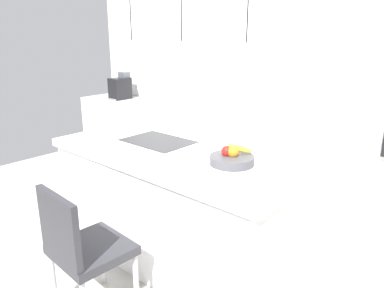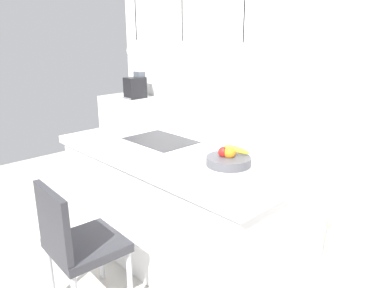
# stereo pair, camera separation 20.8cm
# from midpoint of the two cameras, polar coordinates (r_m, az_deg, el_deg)

# --- Properties ---
(floor) EXTENTS (6.60, 6.60, 0.00)m
(floor) POSITION_cam_midpoint_polar(r_m,az_deg,el_deg) (3.28, -3.26, -16.03)
(floor) COLOR #BCB7AD
(floor) RESTS_ON ground
(back_wall) EXTENTS (6.00, 0.10, 2.60)m
(back_wall) POSITION_cam_midpoint_polar(r_m,az_deg,el_deg) (4.12, 12.95, 9.77)
(back_wall) COLOR white
(back_wall) RESTS_ON ground
(kitchen_island) EXTENTS (2.00, 1.08, 0.91)m
(kitchen_island) POSITION_cam_midpoint_polar(r_m,az_deg,el_deg) (3.05, -3.40, -8.76)
(kitchen_island) COLOR white
(kitchen_island) RESTS_ON ground
(sink_basin) EXTENTS (0.56, 0.40, 0.02)m
(sink_basin) POSITION_cam_midpoint_polar(r_m,az_deg,el_deg) (3.08, -7.19, 0.34)
(sink_basin) COLOR #2D2D30
(sink_basin) RESTS_ON kitchen_island
(faucet) EXTENTS (0.02, 0.17, 0.22)m
(faucet) POSITION_cam_midpoint_polar(r_m,az_deg,el_deg) (3.18, -4.42, 3.72)
(faucet) COLOR silver
(faucet) RESTS_ON kitchen_island
(fruit_bowl) EXTENTS (0.30, 0.30, 0.16)m
(fruit_bowl) POSITION_cam_midpoint_polar(r_m,az_deg,el_deg) (2.52, 3.83, -2.20)
(fruit_bowl) COLOR #4C4C51
(fruit_bowl) RESTS_ON kitchen_island
(side_counter) EXTENTS (1.10, 0.60, 0.85)m
(side_counter) POSITION_cam_midpoint_polar(r_m,az_deg,el_deg) (5.58, -11.79, 2.47)
(side_counter) COLOR white
(side_counter) RESTS_ON ground
(coffee_machine) EXTENTS (0.20, 0.35, 0.38)m
(coffee_machine) POSITION_cam_midpoint_polar(r_m,az_deg,el_deg) (5.46, -12.06, 8.44)
(coffee_machine) COLOR black
(coffee_machine) RESTS_ON side_counter
(chair_near) EXTENTS (0.48, 0.46, 0.89)m
(chair_near) POSITION_cam_midpoint_polar(r_m,az_deg,el_deg) (2.51, -18.96, -14.64)
(chair_near) COLOR #333338
(chair_near) RESTS_ON ground
(pendant_light_left) EXTENTS (0.17, 0.17, 0.77)m
(pendant_light_left) POSITION_cam_midpoint_polar(r_m,az_deg,el_deg) (3.17, -11.11, 13.89)
(pendant_light_left) COLOR silver
(pendant_light_center) EXTENTS (0.17, 0.17, 0.77)m
(pendant_light_center) POSITION_cam_midpoint_polar(r_m,az_deg,el_deg) (2.76, -3.83, 13.77)
(pendant_light_center) COLOR silver
(pendant_light_right) EXTENTS (0.17, 0.17, 0.77)m
(pendant_light_right) POSITION_cam_midpoint_polar(r_m,az_deg,el_deg) (2.40, 5.77, 13.27)
(pendant_light_right) COLOR silver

